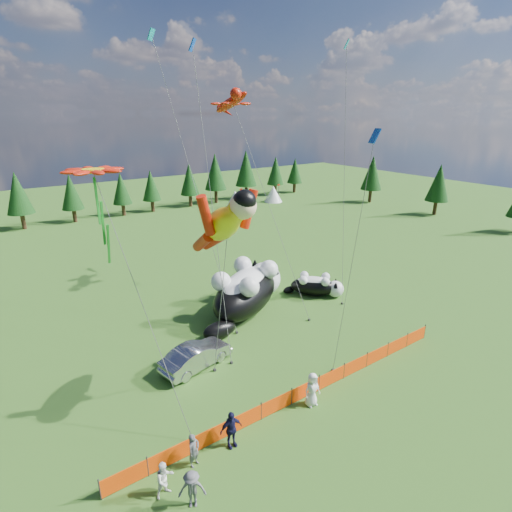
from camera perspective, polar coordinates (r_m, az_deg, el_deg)
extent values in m
plane|color=#153B0A|center=(25.52, 2.43, -16.04)|extent=(160.00, 160.00, 0.00)
cylinder|color=#262626|center=(19.73, -21.43, -28.64)|extent=(0.06, 0.06, 1.10)
cylinder|color=#262626|center=(19.99, -15.23, -27.00)|extent=(0.06, 0.06, 1.10)
cylinder|color=#262626|center=(20.45, -9.43, -25.17)|extent=(0.06, 0.06, 1.10)
cylinder|color=#262626|center=(21.08, -4.09, -23.23)|extent=(0.06, 0.06, 1.10)
cylinder|color=#262626|center=(21.88, 0.75, -21.26)|extent=(0.06, 0.06, 1.10)
cylinder|color=#262626|center=(22.83, 5.10, -19.32)|extent=(0.06, 0.06, 1.10)
cylinder|color=#262626|center=(23.90, 8.99, -17.46)|extent=(0.06, 0.06, 1.10)
cylinder|color=#262626|center=(25.10, 12.45, -15.70)|extent=(0.06, 0.06, 1.10)
cylinder|color=#262626|center=(26.38, 15.54, -14.06)|extent=(0.06, 0.06, 1.10)
cylinder|color=#262626|center=(27.76, 18.30, -12.54)|extent=(0.06, 0.06, 1.10)
cylinder|color=#262626|center=(29.20, 20.75, -11.15)|extent=(0.06, 0.06, 1.10)
cylinder|color=#262626|center=(30.71, 22.96, -9.87)|extent=(0.06, 0.06, 1.10)
cube|color=#FF4405|center=(19.87, -18.27, -27.95)|extent=(2.00, 0.04, 0.90)
cube|color=#FF4405|center=(20.23, -12.26, -26.20)|extent=(2.00, 0.04, 0.90)
cube|color=#FF4405|center=(20.78, -6.69, -24.31)|extent=(2.00, 0.04, 0.90)
cube|color=#FF4405|center=(21.49, -1.61, -22.34)|extent=(2.00, 0.04, 0.90)
cube|color=#FF4405|center=(22.37, 2.98, -20.38)|extent=(2.00, 0.04, 0.90)
cube|color=#FF4405|center=(23.38, 7.09, -18.47)|extent=(2.00, 0.04, 0.90)
cube|color=#FF4405|center=(24.52, 10.76, -16.66)|extent=(2.00, 0.04, 0.90)
cube|color=#FF4405|center=(25.76, 14.03, -14.96)|extent=(2.00, 0.04, 0.90)
cube|color=#FF4405|center=(27.09, 16.95, -13.38)|extent=(2.00, 0.04, 0.90)
cube|color=#FF4405|center=(28.50, 19.55, -11.92)|extent=(2.00, 0.04, 0.90)
cube|color=#FF4405|center=(29.97, 21.87, -10.58)|extent=(2.00, 0.04, 0.90)
ellipsoid|color=black|center=(31.37, -1.52, -5.39)|extent=(8.80, 7.39, 3.21)
ellipsoid|color=white|center=(31.04, -1.53, -4.05)|extent=(6.57, 5.45, 1.96)
sphere|color=white|center=(34.57, 1.15, -3.25)|extent=(2.85, 2.85, 2.85)
sphere|color=#CE5060|center=(35.60, 1.91, -2.56)|extent=(0.40, 0.40, 0.40)
ellipsoid|color=black|center=(28.46, -5.26, -10.50)|extent=(2.78, 2.37, 1.25)
cone|color=black|center=(33.84, 2.50, -1.70)|extent=(1.00, 1.00, 1.00)
cone|color=black|center=(34.46, -0.15, -1.28)|extent=(1.00, 1.00, 1.00)
sphere|color=white|center=(32.87, -1.90, -1.32)|extent=(1.50, 1.50, 1.50)
sphere|color=white|center=(31.99, 1.84, -1.92)|extent=(1.50, 1.50, 1.50)
sphere|color=white|center=(29.80, -5.04, -3.67)|extent=(1.50, 1.50, 1.50)
sphere|color=white|center=(28.82, -0.98, -4.43)|extent=(1.50, 1.50, 1.50)
ellipsoid|color=black|center=(34.97, 8.24, -4.32)|extent=(4.12, 4.11, 1.59)
ellipsoid|color=white|center=(34.81, 8.27, -3.72)|extent=(3.06, 3.05, 0.97)
sphere|color=white|center=(35.01, 11.27, -4.63)|extent=(1.41, 1.41, 1.41)
sphere|color=#CE5060|center=(35.03, 12.25, -4.69)|extent=(0.20, 0.20, 0.20)
ellipsoid|color=black|center=(35.28, 4.76, -4.82)|extent=(1.31, 1.31, 0.62)
cone|color=black|center=(34.40, 11.33, -4.06)|extent=(0.49, 0.49, 0.49)
cone|color=black|center=(35.18, 11.33, -3.51)|extent=(0.49, 0.49, 0.49)
sphere|color=white|center=(35.19, 9.92, -2.92)|extent=(0.74, 0.74, 0.74)
sphere|color=white|center=(34.14, 9.89, -3.65)|extent=(0.74, 0.74, 0.74)
sphere|color=white|center=(35.23, 6.91, -2.74)|extent=(0.74, 0.74, 0.74)
sphere|color=white|center=(34.18, 6.78, -3.46)|extent=(0.74, 0.74, 0.74)
imported|color=#B7B8BC|center=(25.67, -8.52, -13.92)|extent=(4.96, 2.68, 1.55)
imported|color=#535358|center=(19.83, -8.87, -25.73)|extent=(0.71, 0.60, 1.67)
imported|color=white|center=(19.02, -12.91, -28.63)|extent=(0.85, 0.57, 1.65)
imported|color=#141334|center=(20.36, -3.59, -23.50)|extent=(1.16, 0.64, 1.93)
imported|color=#535358|center=(18.46, -9.12, -30.06)|extent=(1.25, 1.04, 1.73)
imported|color=white|center=(22.69, 8.02, -18.36)|extent=(0.99, 0.68, 1.95)
cylinder|color=#595959|center=(21.86, -5.50, -7.15)|extent=(0.03, 0.03, 10.16)
cube|color=#262626|center=(25.54, -5.94, -15.88)|extent=(0.15, 0.15, 0.16)
cylinder|color=#595959|center=(31.64, 1.84, 6.99)|extent=(0.03, 0.03, 18.44)
cube|color=#262626|center=(31.04, 7.58, -9.01)|extent=(0.15, 0.15, 0.16)
cylinder|color=#595959|center=(19.22, -15.59, -7.51)|extent=(0.03, 0.03, 13.29)
cube|color=#262626|center=(21.40, -9.11, -24.41)|extent=(0.15, 0.15, 0.16)
cube|color=#198921|center=(19.71, -21.36, 4.25)|extent=(0.19, 0.19, 4.28)
cylinder|color=#595959|center=(24.48, -6.22, 6.62)|extent=(0.03, 0.03, 19.19)
cube|color=#262626|center=(26.10, -3.54, -14.94)|extent=(0.15, 0.15, 0.16)
cylinder|color=#595959|center=(33.02, 12.49, 10.73)|extent=(0.03, 0.03, 20.19)
cube|color=#262626|center=(33.99, 12.19, -6.64)|extent=(0.15, 0.15, 0.16)
cylinder|color=#595959|center=(23.09, 13.57, -0.93)|extent=(0.03, 0.03, 13.75)
cube|color=#262626|center=(25.82, 10.94, -15.73)|extent=(0.15, 0.15, 0.16)
cylinder|color=#595959|center=(28.83, -8.74, 9.89)|extent=(0.03, 0.03, 21.59)
cube|color=#262626|center=(29.18, -2.77, -10.85)|extent=(0.15, 0.15, 0.16)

